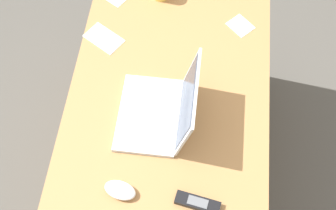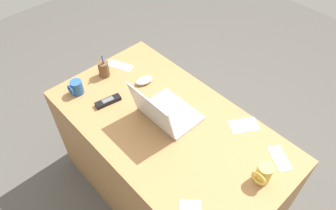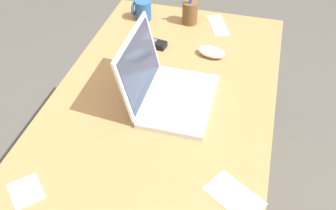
# 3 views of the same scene
# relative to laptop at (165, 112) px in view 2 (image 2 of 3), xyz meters

# --- Properties ---
(ground_plane) EXTENTS (6.00, 6.00, 0.00)m
(ground_plane) POSITION_rel_laptop_xyz_m (-0.04, 0.01, -0.78)
(ground_plane) COLOR #4C4944
(desk) EXTENTS (1.37, 0.76, 0.73)m
(desk) POSITION_rel_laptop_xyz_m (-0.04, 0.01, -0.42)
(desk) COLOR #9E7042
(desk) RESTS_ON ground
(laptop) EXTENTS (0.32, 0.28, 0.24)m
(laptop) POSITION_rel_laptop_xyz_m (0.00, 0.00, 0.00)
(laptop) COLOR silver
(laptop) RESTS_ON desk
(computer_mouse) EXTENTS (0.09, 0.12, 0.04)m
(computer_mouse) POSITION_rel_laptop_xyz_m (0.30, -0.10, -0.03)
(computer_mouse) COLOR white
(computer_mouse) RESTS_ON desk
(coffee_mug_white) EXTENTS (0.08, 0.08, 0.11)m
(coffee_mug_white) POSITION_rel_laptop_xyz_m (-0.59, -0.07, 0.00)
(coffee_mug_white) COLOR #E0BC4C
(coffee_mug_white) RESTS_ON desk
(coffee_mug_tall) EXTENTS (0.07, 0.08, 0.09)m
(coffee_mug_tall) POSITION_rel_laptop_xyz_m (0.50, 0.24, -0.01)
(coffee_mug_tall) COLOR #26518C
(coffee_mug_tall) RESTS_ON desk
(cordless_phone) EXTENTS (0.07, 0.16, 0.03)m
(cordless_phone) POSITION_rel_laptop_xyz_m (0.31, 0.16, -0.04)
(cordless_phone) COLOR black
(cordless_phone) RESTS_ON desk
(pen_holder) EXTENTS (0.07, 0.07, 0.16)m
(pen_holder) POSITION_rel_laptop_xyz_m (0.52, 0.03, 0.00)
(pen_holder) COLOR brown
(pen_holder) RESTS_ON desk
(paper_note_near_laptop) EXTENTS (0.18, 0.13, 0.00)m
(paper_note_near_laptop) POSITION_rel_laptop_xyz_m (0.53, -0.09, -0.05)
(paper_note_near_laptop) COLOR white
(paper_note_near_laptop) RESTS_ON desk
(paper_note_left) EXTENTS (0.16, 0.14, 0.00)m
(paper_note_left) POSITION_rel_laptop_xyz_m (-0.58, -0.24, -0.05)
(paper_note_left) COLOR white
(paper_note_left) RESTS_ON desk
(paper_note_right) EXTENTS (0.13, 0.13, 0.00)m
(paper_note_right) POSITION_rel_laptop_xyz_m (-0.46, 0.27, -0.05)
(paper_note_right) COLOR white
(paper_note_right) RESTS_ON desk
(paper_note_front) EXTENTS (0.16, 0.18, 0.00)m
(paper_note_front) POSITION_rel_laptop_xyz_m (-0.33, -0.28, -0.05)
(paper_note_front) COLOR white
(paper_note_front) RESTS_ON desk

